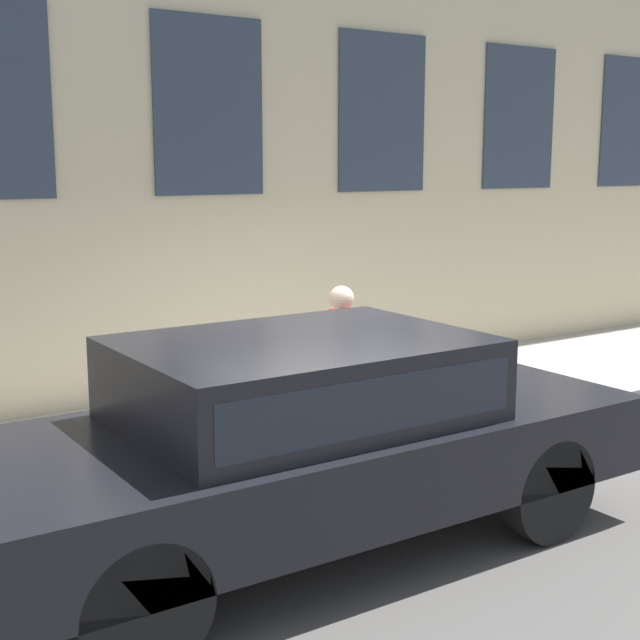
{
  "coord_description": "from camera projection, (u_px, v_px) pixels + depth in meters",
  "views": [
    {
      "loc": [
        -6.52,
        4.72,
        2.82
      ],
      "look_at": [
        0.43,
        0.1,
        1.35
      ],
      "focal_mm": 50.0,
      "sensor_mm": 36.0,
      "label": 1
    }
  ],
  "objects": [
    {
      "name": "parked_car_charcoal_near",
      "position": [
        300.0,
        430.0,
        6.48
      ],
      "size": [
        2.06,
        5.22,
        1.59
      ],
      "color": "black",
      "rests_on": "ground_plane"
    },
    {
      "name": "fire_hydrant",
      "position": [
        298.0,
        410.0,
        8.4
      ],
      "size": [
        0.3,
        0.42,
        0.76
      ],
      "color": "#2D7260",
      "rests_on": "sidewalk"
    },
    {
      "name": "ground_plane",
      "position": [
        354.0,
        466.0,
        8.41
      ],
      "size": [
        80.0,
        80.0,
        0.0
      ],
      "primitive_type": "plane",
      "color": "#514F4C"
    },
    {
      "name": "sidewalk",
      "position": [
        276.0,
        422.0,
        9.58
      ],
      "size": [
        2.89,
        60.0,
        0.13
      ],
      "color": "#A8A093",
      "rests_on": "ground_plane"
    },
    {
      "name": "person",
      "position": [
        341.0,
        347.0,
        8.74
      ],
      "size": [
        0.37,
        0.24,
        1.51
      ],
      "rotation": [
        0.0,
        0.0,
        0.45
      ],
      "color": "#726651",
      "rests_on": "sidewalk"
    }
  ]
}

